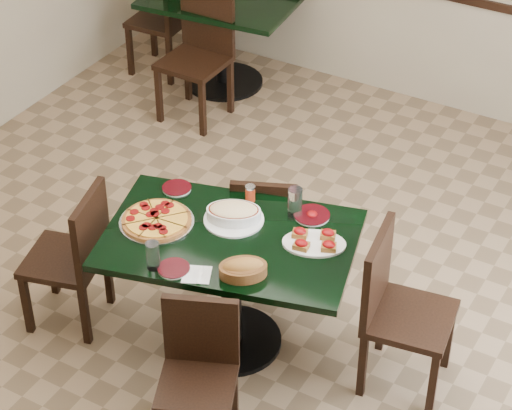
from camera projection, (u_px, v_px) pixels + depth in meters
The scene contains 20 objects.
floor at pixel (231, 298), 5.90m from camera, with size 5.50×5.50×0.00m, color #7E6449.
main_table at pixel (231, 264), 5.27m from camera, with size 1.47×1.14×0.75m.
back_table at pixel (223, 23), 7.69m from camera, with size 1.20×0.93×0.75m.
chair_far at pixel (265, 226), 5.75m from camera, with size 0.49×0.49×0.80m.
chair_near at pixel (199, 366), 4.84m from camera, with size 0.49×0.49×0.79m.
chair_right at pixel (395, 303), 5.10m from camera, with size 0.49×0.49×0.92m.
chair_left at pixel (76, 252), 5.47m from camera, with size 0.50×0.50×0.88m.
back_chair_near at pixel (200, 48), 7.33m from camera, with size 0.45×0.45×0.96m.
back_chair_left at pixel (169, 14), 7.85m from camera, with size 0.46×0.46×0.92m.
pepperoni_pizza at pixel (157, 220), 5.25m from camera, with size 0.40×0.40×0.04m.
lasagna_casserole at pixel (234, 213), 5.25m from camera, with size 0.34×0.32×0.09m.
bread_basket at pixel (243, 269), 4.89m from camera, with size 0.29×0.28×0.10m.
bruschetta_platter at pixel (314, 241), 5.10m from camera, with size 0.39×0.34×0.05m.
side_plate_near at pixel (174, 269), 4.94m from camera, with size 0.16×0.16×0.02m.
side_plate_far_r at pixel (312, 215), 5.30m from camera, with size 0.19×0.19×0.03m.
side_plate_far_l at pixel (177, 188), 5.50m from camera, with size 0.16×0.16×0.02m.
napkin_setting at pixel (197, 275), 4.91m from camera, with size 0.18×0.18×0.01m.
water_glass_a at pixel (295, 202), 5.27m from camera, with size 0.08×0.08×0.17m, color white.
water_glass_b at pixel (153, 256), 4.92m from camera, with size 0.07×0.07×0.15m, color white.
pepper_shaker at pixel (250, 193), 5.39m from camera, with size 0.06×0.06×0.09m.
Camera 1 is at (2.34, -3.77, 3.93)m, focal length 70.00 mm.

